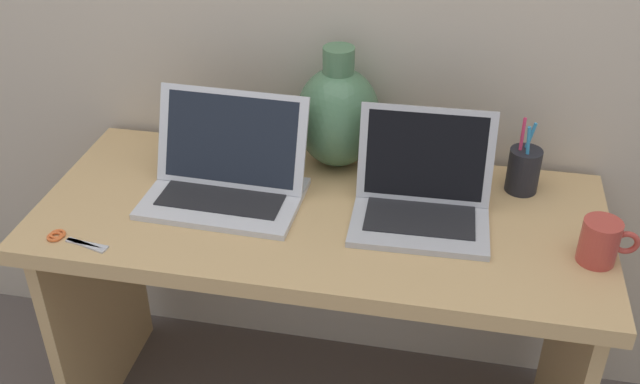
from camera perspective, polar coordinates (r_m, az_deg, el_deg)
The scene contains 7 objects.
desk at distance 1.79m, azimuth -0.00°, elevation -5.62°, with size 1.30×0.57×0.70m.
laptop_left at distance 1.74m, azimuth -7.17°, elevation 1.63°, with size 0.37×0.26×0.23m.
laptop_right at distance 1.67m, azimuth 7.91°, elevation 0.13°, with size 0.31×0.25×0.23m.
green_vase at distance 1.82m, azimuth 1.39°, elevation 5.94°, with size 0.21×0.21×0.31m.
coffee_mug at distance 1.62m, azimuth 20.84°, elevation -3.60°, with size 0.12×0.08×0.10m.
pen_cup at distance 1.81m, azimuth 15.43°, elevation 1.68°, with size 0.08×0.08×0.18m.
scissors at distance 1.69m, azimuth -18.94°, elevation -3.42°, with size 0.15×0.06×0.01m.
Camera 1 is at (0.27, -1.38, 1.66)m, focal length 41.48 mm.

